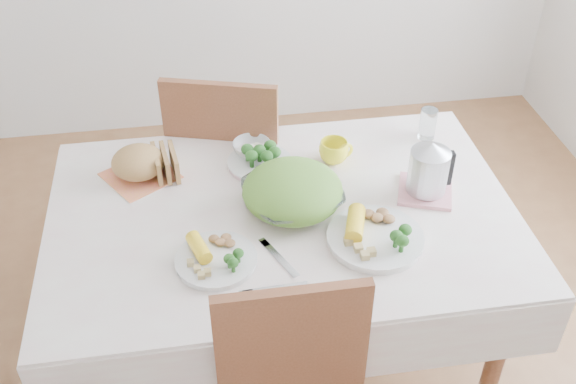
{
  "coord_description": "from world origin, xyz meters",
  "views": [
    {
      "loc": [
        -0.24,
        -1.65,
        2.15
      ],
      "look_at": [
        0.02,
        0.02,
        0.82
      ],
      "focal_mm": 42.0,
      "sensor_mm": 36.0,
      "label": 1
    }
  ],
  "objects": [
    {
      "name": "knife",
      "position": [
        -0.07,
        -0.34,
        0.76
      ],
      "size": [
        0.19,
        0.03,
        0.0
      ],
      "primitive_type": "cube",
      "rotation": [
        0.0,
        0.0,
        1.61
      ],
      "color": "silver",
      "rests_on": "tablecloth"
    },
    {
      "name": "napkin",
      "position": [
        -0.46,
        0.26,
        0.76
      ],
      "size": [
        0.3,
        0.3,
        0.0
      ],
      "primitive_type": "cube",
      "rotation": [
        0.0,
        0.0,
        0.57
      ],
      "color": "#E2784B",
      "rests_on": "tablecloth"
    },
    {
      "name": "electric_kettle",
      "position": [
        0.48,
        0.02,
        0.88
      ],
      "size": [
        0.17,
        0.17,
        0.18
      ],
      "primitive_type": "cylinder",
      "rotation": [
        0.0,
        0.0,
        -0.41
      ],
      "color": "#B2B5BA",
      "rests_on": "pink_tray"
    },
    {
      "name": "salad_bowl",
      "position": [
        0.03,
        0.02,
        0.8
      ],
      "size": [
        0.38,
        0.38,
        0.07
      ],
      "primitive_type": "imported",
      "rotation": [
        0.0,
        0.0,
        0.29
      ],
      "color": "white",
      "rests_on": "tablecloth"
    },
    {
      "name": "bread_loaf",
      "position": [
        -0.46,
        0.26,
        0.82
      ],
      "size": [
        0.23,
        0.22,
        0.11
      ],
      "primitive_type": "ellipsoid",
      "rotation": [
        0.0,
        0.0,
        -0.34
      ],
      "color": "olive",
      "rests_on": "napkin"
    },
    {
      "name": "glass_tumbler",
      "position": [
        0.59,
        0.34,
        0.83
      ],
      "size": [
        0.07,
        0.07,
        0.12
      ],
      "primitive_type": "cylinder",
      "rotation": [
        0.0,
        0.0,
        -0.24
      ],
      "color": "white",
      "rests_on": "tablecloth"
    },
    {
      "name": "broccoli_plate",
      "position": [
        -0.04,
        0.26,
        0.77
      ],
      "size": [
        0.3,
        0.3,
        0.02
      ],
      "primitive_type": "cylinder",
      "rotation": [
        0.0,
        0.0,
        0.42
      ],
      "color": "beige",
      "rests_on": "tablecloth"
    },
    {
      "name": "dinner_plate_left",
      "position": [
        -0.23,
        -0.21,
        0.77
      ],
      "size": [
        0.25,
        0.25,
        0.02
      ],
      "primitive_type": "cylinder",
      "rotation": [
        0.0,
        0.0,
        -0.03
      ],
      "color": "white",
      "rests_on": "tablecloth"
    },
    {
      "name": "yellow_mug",
      "position": [
        0.22,
        0.24,
        0.8
      ],
      "size": [
        0.13,
        0.13,
        0.08
      ],
      "primitive_type": "imported",
      "rotation": [
        0.0,
        0.0,
        0.24
      ],
      "color": "yellow",
      "rests_on": "tablecloth"
    },
    {
      "name": "dinner_plate_right",
      "position": [
        0.26,
        -0.19,
        0.77
      ],
      "size": [
        0.42,
        0.42,
        0.02
      ],
      "primitive_type": "cylinder",
      "rotation": [
        0.0,
        0.0,
        -0.66
      ],
      "color": "white",
      "rests_on": "tablecloth"
    },
    {
      "name": "fruit_bowl",
      "position": [
        -0.06,
        0.34,
        0.78
      ],
      "size": [
        0.18,
        0.18,
        0.04
      ],
      "primitive_type": "imported",
      "rotation": [
        0.0,
        0.0,
        0.38
      ],
      "color": "white",
      "rests_on": "tablecloth"
    },
    {
      "name": "pink_tray",
      "position": [
        0.48,
        0.02,
        0.77
      ],
      "size": [
        0.22,
        0.22,
        0.01
      ],
      "primitive_type": "cube",
      "rotation": [
        0.0,
        0.0,
        -0.34
      ],
      "color": "#D5828A",
      "rests_on": "tablecloth"
    },
    {
      "name": "chair_far",
      "position": [
        -0.11,
        0.65,
        0.46
      ],
      "size": [
        0.56,
        0.56,
        0.99
      ],
      "primitive_type": "cube",
      "rotation": [
        0.0,
        0.0,
        2.85
      ],
      "color": "brown",
      "rests_on": "floor"
    },
    {
      "name": "dining_table",
      "position": [
        0.0,
        0.0,
        0.38
      ],
      "size": [
        1.4,
        0.9,
        0.75
      ],
      "primitive_type": "cube",
      "color": "brown",
      "rests_on": "floor"
    },
    {
      "name": "fork_left",
      "position": [
        -0.04,
        -0.22,
        0.76
      ],
      "size": [
        0.1,
        0.18,
        0.0
      ],
      "primitive_type": "cube",
      "rotation": [
        0.0,
        0.0,
        0.44
      ],
      "color": "silver",
      "rests_on": "tablecloth"
    },
    {
      "name": "tablecloth",
      "position": [
        0.0,
        0.0,
        0.76
      ],
      "size": [
        1.5,
        1.0,
        0.01
      ],
      "primitive_type": "cube",
      "color": "white",
      "rests_on": "dining_table"
    },
    {
      "name": "floor",
      "position": [
        0.0,
        0.0,
        0.0
      ],
      "size": [
        3.6,
        3.6,
        0.0
      ],
      "primitive_type": "plane",
      "color": "brown",
      "rests_on": "ground"
    }
  ]
}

